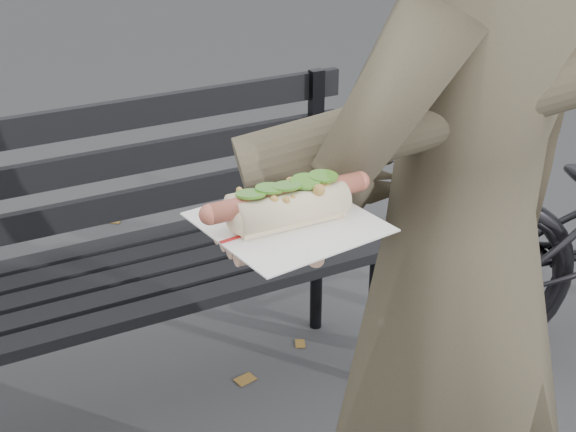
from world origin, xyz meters
TOP-DOWN VIEW (x-y plane):
  - park_bench at (-0.06, 0.98)m, footprint 1.50×0.44m
  - person at (0.28, 0.02)m, footprint 0.71×0.56m
  - held_hotdog at (0.09, -0.03)m, footprint 0.62×0.32m

SIDE VIEW (x-z plane):
  - park_bench at x=-0.06m, z-range 0.08..0.96m
  - person at x=0.28m, z-range 0.00..1.73m
  - held_hotdog at x=0.09m, z-range 1.05..1.24m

